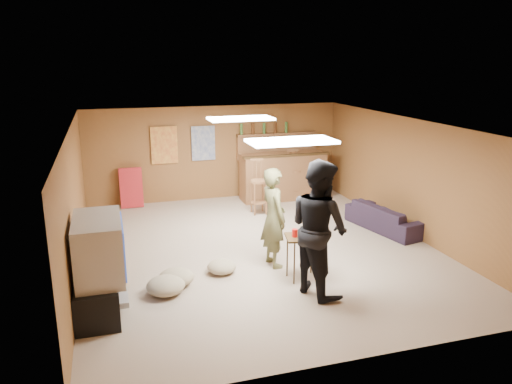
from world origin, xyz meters
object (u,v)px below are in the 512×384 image
object	(u,v)px
bar_counter	(283,176)
sofa	(386,217)
tv_body	(99,248)
tray_table	(303,257)
person_olive	(274,217)
person_black	(319,228)

from	to	relation	value
bar_counter	sofa	world-z (taller)	bar_counter
tv_body	bar_counter	distance (m)	6.09
sofa	tray_table	distance (m)	2.91
bar_counter	person_olive	distance (m)	3.95
tv_body	sofa	distance (m)	5.68
tray_table	bar_counter	bearing A→B (deg)	74.18
person_black	bar_counter	bearing A→B (deg)	-30.20
person_olive	person_black	xyz separation A→B (m)	(0.30, -1.10, 0.16)
tv_body	person_black	world-z (taller)	person_black
tv_body	bar_counter	bearing A→B (deg)	47.00
tv_body	person_black	xyz separation A→B (m)	(2.97, -0.30, 0.08)
bar_counter	tray_table	size ratio (longest dim) A/B	2.91
tv_body	person_black	size ratio (longest dim) A/B	0.56
person_black	tv_body	bearing A→B (deg)	67.96
bar_counter	person_olive	world-z (taller)	person_olive
bar_counter	person_black	xyz separation A→B (m)	(-1.18, -4.75, 0.43)
person_olive	tray_table	size ratio (longest dim) A/B	2.37
person_black	person_olive	bearing A→B (deg)	-1.03
bar_counter	sofa	distance (m)	2.93
bar_counter	person_black	size ratio (longest dim) A/B	1.02
person_olive	bar_counter	bearing A→B (deg)	-29.52
tray_table	person_black	bearing A→B (deg)	-86.01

